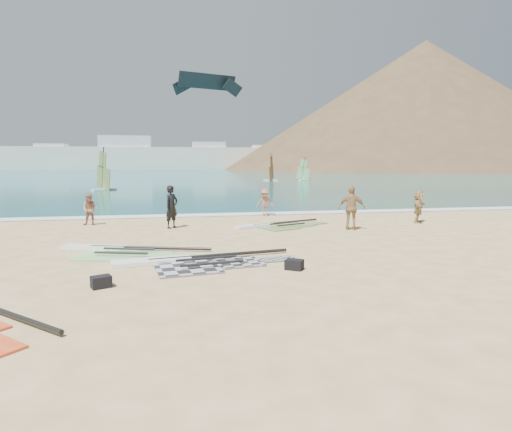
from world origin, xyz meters
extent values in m
plane|color=#E4B985|center=(0.00, 0.00, 0.00)|extent=(300.00, 300.00, 0.00)
cube|color=#0D5C59|center=(0.00, 132.00, 0.00)|extent=(300.00, 240.00, 0.06)
cube|color=white|center=(0.00, 12.30, 0.00)|extent=(300.00, 1.20, 0.04)
cube|color=white|center=(-20.00, 150.00, 4.03)|extent=(160.00, 8.00, 8.00)
cube|color=white|center=(-45.00, 150.00, 4.53)|extent=(10.00, 7.00, 9.00)
cube|color=white|center=(-20.00, 150.00, 6.03)|extent=(18.00, 7.00, 12.00)
cube|color=white|center=(10.00, 150.00, 5.03)|extent=(12.00, 7.00, 10.00)
cube|color=white|center=(35.00, 150.00, 4.53)|extent=(16.00, 7.00, 9.00)
cube|color=white|center=(55.00, 150.00, 5.53)|extent=(10.00, 7.00, 11.00)
cone|color=brown|center=(85.00, 130.00, 0.00)|extent=(143.00, 143.00, 45.00)
cone|color=brown|center=(120.00, 140.00, 0.00)|extent=(70.00, 70.00, 28.00)
cube|color=#232325|center=(-2.21, 0.20, 0.02)|extent=(2.11, 2.28, 0.04)
cube|color=#232325|center=(-0.62, 0.46, 0.02)|extent=(1.60, 1.52, 0.04)
cube|color=#232325|center=(0.67, 0.67, 0.02)|extent=(1.29, 0.79, 0.04)
cylinder|color=black|center=(-1.07, 1.30, 0.10)|extent=(4.59, 0.86, 0.11)
cylinder|color=black|center=(-1.57, 0.66, 0.16)|extent=(1.90, 0.39, 0.08)
cylinder|color=black|center=(-1.46, -0.04, 0.16)|extent=(1.90, 0.39, 0.08)
cube|color=white|center=(-3.25, 0.94, 0.06)|extent=(2.49, 1.04, 0.12)
cube|color=#40C81B|center=(-4.82, 2.44, 0.02)|extent=(2.18, 2.30, 0.04)
cube|color=#40C81B|center=(-3.37, 2.01, 0.02)|extent=(1.62, 1.56, 0.04)
cube|color=#40C81B|center=(-2.19, 1.66, 0.02)|extent=(1.25, 0.87, 0.04)
cylinder|color=black|center=(-3.40, 2.91, 0.10)|extent=(4.21, 1.34, 0.10)
cylinder|color=black|center=(-4.09, 2.57, 0.16)|extent=(1.75, 0.59, 0.08)
cylinder|color=black|center=(-4.28, 1.94, 0.16)|extent=(1.75, 0.59, 0.08)
cube|color=white|center=(-5.40, 3.50, 0.06)|extent=(2.36, 1.24, 0.12)
cube|color=orange|center=(2.20, 7.05, 0.02)|extent=(2.06, 2.16, 0.04)
cube|color=orange|center=(3.45, 7.56, 0.02)|extent=(1.52, 1.48, 0.04)
cube|color=orange|center=(4.48, 7.98, 0.02)|extent=(1.14, 0.86, 0.04)
cylinder|color=black|center=(2.93, 8.17, 0.10)|extent=(3.65, 1.58, 0.09)
cylinder|color=black|center=(2.63, 7.55, 0.16)|extent=(1.52, 0.68, 0.07)
cylinder|color=black|center=(2.86, 7.00, 0.16)|extent=(1.52, 0.68, 0.07)
cube|color=white|center=(1.20, 7.46, 0.06)|extent=(2.10, 1.29, 0.12)
cube|color=black|center=(-4.36, -1.43, 0.15)|extent=(0.57, 0.50, 0.30)
cube|color=black|center=(0.87, -0.60, 0.15)|extent=(0.61, 0.57, 0.30)
imported|color=black|center=(-2.68, 7.95, 1.01)|extent=(0.86, 0.86, 2.01)
imported|color=#A86E56|center=(-6.64, 9.62, 0.78)|extent=(0.82, 0.67, 1.56)
imported|color=#A86555|center=(2.53, 11.50, 0.78)|extent=(1.11, 0.80, 1.55)
imported|color=#A57F50|center=(5.41, 5.90, 1.01)|extent=(1.28, 0.89, 2.02)
imported|color=tan|center=(9.71, 7.46, 0.84)|extent=(1.34, 1.53, 1.67)
cube|color=white|center=(-10.00, 35.23, 0.10)|extent=(2.50, 2.08, 0.15)
cube|color=orange|center=(-10.00, 35.23, 1.34)|extent=(1.85, 2.58, 2.77)
cube|color=orange|center=(-10.00, 35.23, 3.25)|extent=(1.07, 1.47, 1.93)
cylinder|color=black|center=(-10.00, 35.23, 2.40)|extent=(0.59, 0.78, 4.40)
cube|color=white|center=(12.41, 53.75, 0.10)|extent=(2.48, 1.71, 0.14)
cube|color=red|center=(12.41, 53.75, 1.28)|extent=(1.38, 2.68, 2.64)
cube|color=red|center=(12.41, 53.75, 3.09)|extent=(0.80, 1.52, 1.83)
cylinder|color=black|center=(12.41, 53.75, 2.29)|extent=(0.46, 0.79, 4.19)
cube|color=white|center=(17.56, 53.45, 0.09)|extent=(1.93, 1.86, 0.12)
cube|color=green|center=(17.56, 53.45, 1.10)|extent=(1.78, 1.90, 2.26)
cube|color=green|center=(17.56, 53.45, 2.66)|extent=(1.02, 1.09, 1.57)
cylinder|color=black|center=(17.56, 53.45, 1.97)|extent=(0.55, 0.58, 3.59)
cube|color=black|center=(1.81, 44.41, 13.27)|extent=(7.57, 3.30, 1.85)
cube|color=black|center=(-1.30, 43.38, 12.57)|extent=(2.33, 1.54, 2.35)
cube|color=black|center=(4.93, 45.43, 12.57)|extent=(2.67, 1.13, 2.35)
camera|label=1|loc=(-2.47, -12.35, 3.16)|focal=30.00mm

